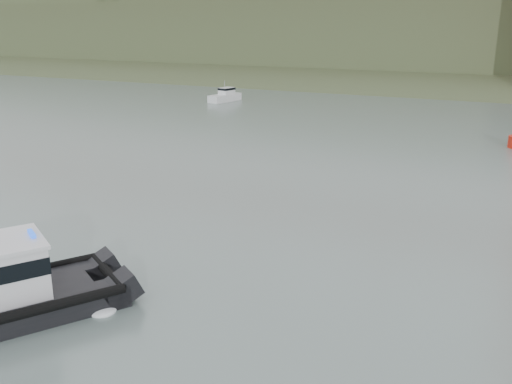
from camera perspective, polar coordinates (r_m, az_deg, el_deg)
ground at (r=26.16m, az=-12.56°, el=-10.27°), size 400.00×400.00×0.00m
headlands at (r=144.45m, az=19.93°, el=14.20°), size 500.00×105.36×27.12m
motorboat at (r=85.00m, az=-3.09°, el=9.57°), size 2.97×5.86×3.08m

